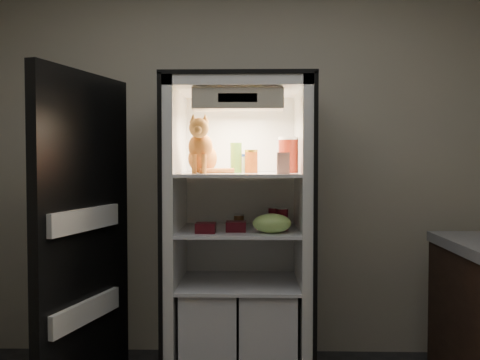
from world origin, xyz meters
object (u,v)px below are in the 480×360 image
object	(u,v)px
pepper_jar	(289,155)
berry_box_right	(236,226)
tabby_cat	(202,151)
parmesan_shaker	(236,158)
soda_can_c	(282,219)
soda_can_b	(274,218)
refrigerator	(239,251)
salsa_jar	(251,161)
condiment_jar	(239,221)
soda_can_a	(274,218)
grape_bag	(272,223)
cream_carton	(283,163)
berry_box_left	(206,228)
mayo_tub	(248,163)

from	to	relation	value
pepper_jar	berry_box_right	size ratio (longest dim) A/B	1.87
tabby_cat	pepper_jar	size ratio (longest dim) A/B	1.59
parmesan_shaker	soda_can_c	xyz separation A→B (m)	(0.29, -0.07, -0.38)
soda_can_b	refrigerator	bearing A→B (deg)	163.86
salsa_jar	condiment_jar	world-z (taller)	salsa_jar
tabby_cat	condiment_jar	size ratio (longest dim) A/B	4.04
tabby_cat	soda_can_a	bearing A→B (deg)	28.11
tabby_cat	grape_bag	world-z (taller)	tabby_cat
soda_can_a	refrigerator	bearing A→B (deg)	-162.98
parmesan_shaker	cream_carton	bearing A→B (deg)	-38.49
parmesan_shaker	berry_box_right	size ratio (longest dim) A/B	1.56
condiment_jar	refrigerator	bearing A→B (deg)	58.17
refrigerator	soda_can_a	size ratio (longest dim) A/B	16.61
grape_bag	refrigerator	bearing A→B (deg)	130.60
parmesan_shaker	tabby_cat	bearing A→B (deg)	-151.28
refrigerator	tabby_cat	distance (m)	0.69
berry_box_left	pepper_jar	bearing A→B (deg)	24.13
salsa_jar	soda_can_c	world-z (taller)	salsa_jar
tabby_cat	soda_can_a	distance (m)	0.65
soda_can_c	mayo_tub	bearing A→B (deg)	145.41
mayo_tub	berry_box_left	distance (m)	0.53
tabby_cat	grape_bag	distance (m)	0.61
tabby_cat	grape_bag	bearing A→B (deg)	-9.01
soda_can_b	berry_box_left	xyz separation A→B (m)	(-0.41, -0.17, -0.04)
mayo_tub	cream_carton	distance (m)	0.36
grape_bag	berry_box_right	bearing A→B (deg)	163.09
berry_box_left	cream_carton	bearing A→B (deg)	-2.95
condiment_jar	grape_bag	xyz separation A→B (m)	(0.20, -0.23, 0.01)
salsa_jar	cream_carton	distance (m)	0.28
pepper_jar	refrigerator	bearing A→B (deg)	178.94
soda_can_c	refrigerator	bearing A→B (deg)	158.76
soda_can_b	salsa_jar	bearing A→B (deg)	172.91
grape_bag	berry_box_left	size ratio (longest dim) A/B	1.95
pepper_jar	berry_box_right	bearing A→B (deg)	-153.79
mayo_tub	berry_box_right	world-z (taller)	mayo_tub
parmesan_shaker	soda_can_b	distance (m)	0.45
tabby_cat	salsa_jar	bearing A→B (deg)	20.91
berry_box_right	parmesan_shaker	bearing A→B (deg)	91.73
refrigerator	berry_box_left	distance (m)	0.35
salsa_jar	grape_bag	size ratio (longest dim) A/B	0.63
pepper_jar	berry_box_right	xyz separation A→B (m)	(-0.33, -0.16, -0.43)
condiment_jar	parmesan_shaker	bearing A→B (deg)	-120.84
parmesan_shaker	mayo_tub	world-z (taller)	parmesan_shaker
refrigerator	salsa_jar	distance (m)	0.58
refrigerator	soda_can_b	bearing A→B (deg)	-16.14
salsa_jar	soda_can_a	world-z (taller)	salsa_jar
tabby_cat	soda_can_b	size ratio (longest dim) A/B	2.59
mayo_tub	berry_box_right	distance (m)	0.44
tabby_cat	soda_can_c	world-z (taller)	tabby_cat
parmesan_shaker	salsa_jar	bearing A→B (deg)	-8.00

